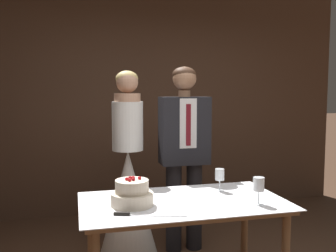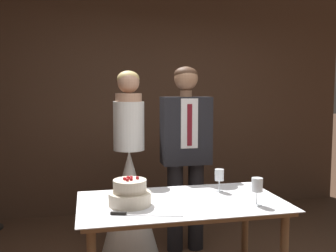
{
  "view_description": "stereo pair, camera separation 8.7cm",
  "coord_description": "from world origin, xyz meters",
  "px_view_note": "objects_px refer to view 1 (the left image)",
  "views": [
    {
      "loc": [
        -0.93,
        -2.15,
        1.52
      ],
      "look_at": [
        -0.2,
        0.76,
        1.24
      ],
      "focal_mm": 40.0,
      "sensor_mm": 36.0,
      "label": 1
    },
    {
      "loc": [
        -0.84,
        -2.17,
        1.52
      ],
      "look_at": [
        -0.2,
        0.76,
        1.24
      ],
      "focal_mm": 40.0,
      "sensor_mm": 36.0,
      "label": 2
    }
  ],
  "objects_px": {
    "wine_glass_middle": "(259,186)",
    "bride": "(128,189)",
    "cake_table": "(183,212)",
    "groom": "(184,146)",
    "wine_glass_near": "(220,175)",
    "tiered_cake": "(132,194)",
    "cake_knife": "(136,214)"
  },
  "relations": [
    {
      "from": "tiered_cake",
      "to": "groom",
      "type": "height_order",
      "value": "groom"
    },
    {
      "from": "cake_knife",
      "to": "wine_glass_near",
      "type": "xyz_separation_m",
      "value": [
        0.72,
        0.42,
        0.11
      ]
    },
    {
      "from": "wine_glass_middle",
      "to": "groom",
      "type": "bearing_deg",
      "value": 101.03
    },
    {
      "from": "wine_glass_middle",
      "to": "cake_table",
      "type": "bearing_deg",
      "value": 156.9
    },
    {
      "from": "wine_glass_middle",
      "to": "cake_knife",
      "type": "bearing_deg",
      "value": -177.9
    },
    {
      "from": "wine_glass_near",
      "to": "cake_table",
      "type": "bearing_deg",
      "value": -152.11
    },
    {
      "from": "cake_knife",
      "to": "cake_table",
      "type": "bearing_deg",
      "value": 48.72
    },
    {
      "from": "wine_glass_middle",
      "to": "bride",
      "type": "distance_m",
      "value": 1.33
    },
    {
      "from": "cake_table",
      "to": "tiered_cake",
      "type": "distance_m",
      "value": 0.4
    },
    {
      "from": "groom",
      "to": "wine_glass_near",
      "type": "bearing_deg",
      "value": -83.16
    },
    {
      "from": "groom",
      "to": "cake_table",
      "type": "bearing_deg",
      "value": -107.02
    },
    {
      "from": "groom",
      "to": "wine_glass_middle",
      "type": "bearing_deg",
      "value": -78.97
    },
    {
      "from": "cake_table",
      "to": "wine_glass_middle",
      "type": "bearing_deg",
      "value": -23.1
    },
    {
      "from": "tiered_cake",
      "to": "cake_knife",
      "type": "height_order",
      "value": "tiered_cake"
    },
    {
      "from": "wine_glass_middle",
      "to": "groom",
      "type": "height_order",
      "value": "groom"
    },
    {
      "from": "tiered_cake",
      "to": "bride",
      "type": "relative_size",
      "value": 0.17
    },
    {
      "from": "cake_table",
      "to": "bride",
      "type": "distance_m",
      "value": 0.91
    },
    {
      "from": "tiered_cake",
      "to": "wine_glass_near",
      "type": "height_order",
      "value": "tiered_cake"
    },
    {
      "from": "cake_table",
      "to": "wine_glass_near",
      "type": "bearing_deg",
      "value": 27.89
    },
    {
      "from": "cake_table",
      "to": "groom",
      "type": "height_order",
      "value": "groom"
    },
    {
      "from": "tiered_cake",
      "to": "bride",
      "type": "xyz_separation_m",
      "value": [
        0.1,
        0.89,
        -0.2
      ]
    },
    {
      "from": "tiered_cake",
      "to": "cake_knife",
      "type": "bearing_deg",
      "value": -91.96
    },
    {
      "from": "cake_knife",
      "to": "wine_glass_middle",
      "type": "relative_size",
      "value": 2.38
    },
    {
      "from": "cake_table",
      "to": "wine_glass_middle",
      "type": "distance_m",
      "value": 0.56
    },
    {
      "from": "bride",
      "to": "groom",
      "type": "distance_m",
      "value": 0.66
    },
    {
      "from": "cake_table",
      "to": "groom",
      "type": "distance_m",
      "value": 0.97
    },
    {
      "from": "tiered_cake",
      "to": "wine_glass_middle",
      "type": "xyz_separation_m",
      "value": [
        0.84,
        -0.18,
        0.05
      ]
    },
    {
      "from": "bride",
      "to": "groom",
      "type": "height_order",
      "value": "groom"
    },
    {
      "from": "cake_table",
      "to": "bride",
      "type": "xyz_separation_m",
      "value": [
        -0.27,
        0.87,
        -0.04
      ]
    },
    {
      "from": "wine_glass_near",
      "to": "groom",
      "type": "distance_m",
      "value": 0.7
    },
    {
      "from": "bride",
      "to": "groom",
      "type": "bearing_deg",
      "value": -0.04
    },
    {
      "from": "wine_glass_near",
      "to": "bride",
      "type": "height_order",
      "value": "bride"
    }
  ]
}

